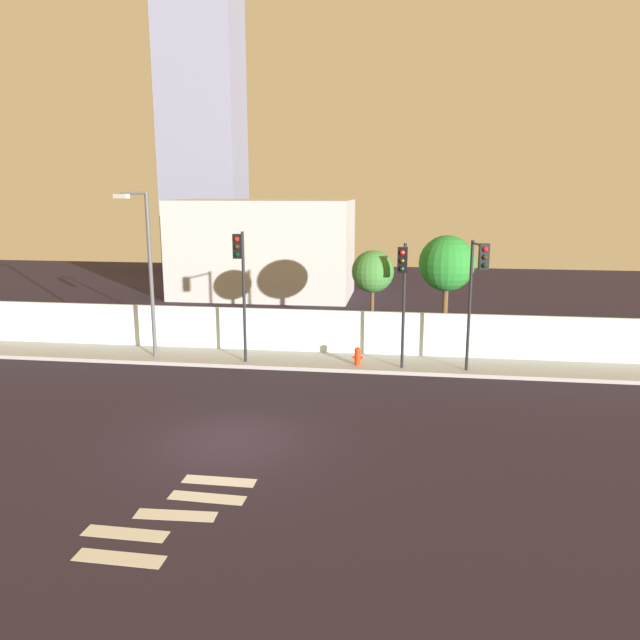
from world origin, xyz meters
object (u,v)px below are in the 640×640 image
(traffic_light_left, at_px, (403,281))
(traffic_light_right, at_px, (477,279))
(street_lamp_curbside, at_px, (147,263))
(fire_hydrant, at_px, (358,355))
(traffic_light_center, at_px, (241,271))
(roadside_tree_midleft, at_px, (447,264))
(roadside_tree_leftmost, at_px, (373,272))

(traffic_light_left, distance_m, traffic_light_right, 2.64)
(street_lamp_curbside, relative_size, fire_hydrant, 9.24)
(traffic_light_center, bearing_deg, traffic_light_left, -1.84)
(traffic_light_center, bearing_deg, roadside_tree_midleft, 24.86)
(traffic_light_left, distance_m, street_lamp_curbside, 10.20)
(fire_hydrant, bearing_deg, street_lamp_curbside, -179.28)
(traffic_light_left, distance_m, fire_hydrant, 3.70)
(roadside_tree_midleft, bearing_deg, traffic_light_right, -77.12)
(traffic_light_left, height_order, fire_hydrant, traffic_light_left)
(traffic_light_right, height_order, roadside_tree_midleft, traffic_light_right)
(traffic_light_left, distance_m, traffic_light_center, 6.14)
(traffic_light_right, height_order, fire_hydrant, traffic_light_right)
(traffic_light_center, bearing_deg, street_lamp_curbside, 170.82)
(traffic_light_left, bearing_deg, traffic_light_right, 2.56)
(traffic_light_right, relative_size, fire_hydrant, 6.86)
(fire_hydrant, bearing_deg, roadside_tree_midleft, 39.94)
(traffic_light_center, distance_m, street_lamp_curbside, 4.08)
(roadside_tree_leftmost, distance_m, roadside_tree_midleft, 3.12)
(traffic_light_left, height_order, street_lamp_curbside, street_lamp_curbside)
(traffic_light_left, relative_size, street_lamp_curbside, 0.72)
(street_lamp_curbside, bearing_deg, traffic_light_right, -3.26)
(traffic_light_left, relative_size, roadside_tree_midleft, 0.95)
(roadside_tree_midleft, bearing_deg, traffic_light_left, -114.75)
(traffic_light_left, height_order, traffic_light_center, traffic_light_center)
(traffic_light_left, distance_m, roadside_tree_leftmost, 4.09)
(traffic_light_left, bearing_deg, traffic_light_center, 178.16)
(traffic_light_left, xyz_separation_m, traffic_light_right, (2.64, 0.12, 0.09))
(fire_hydrant, distance_m, roadside_tree_midleft, 5.62)
(traffic_light_center, relative_size, traffic_light_right, 1.05)
(street_lamp_curbside, bearing_deg, roadside_tree_leftmost, 18.86)
(roadside_tree_leftmost, bearing_deg, roadside_tree_midleft, 0.00)
(traffic_light_center, xyz_separation_m, traffic_light_right, (8.77, -0.08, -0.15))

